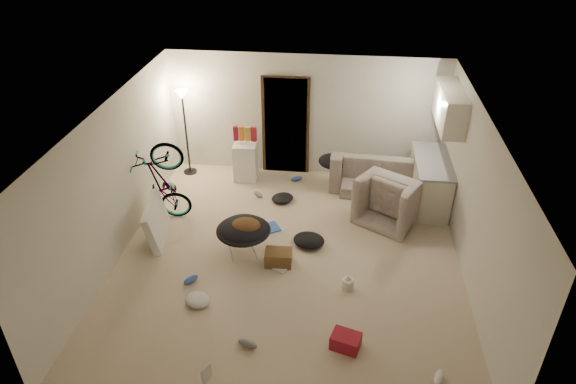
# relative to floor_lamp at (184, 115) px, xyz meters

# --- Properties ---
(floor) EXTENTS (5.50, 6.00, 0.02)m
(floor) POSITION_rel_floor_lamp_xyz_m (2.40, -2.65, -1.32)
(floor) COLOR beige
(floor) RESTS_ON ground
(ceiling) EXTENTS (5.50, 6.00, 0.02)m
(ceiling) POSITION_rel_floor_lamp_xyz_m (2.40, -2.65, 1.20)
(ceiling) COLOR white
(ceiling) RESTS_ON wall_back
(wall_back) EXTENTS (5.50, 0.02, 2.50)m
(wall_back) POSITION_rel_floor_lamp_xyz_m (2.40, 0.36, -0.06)
(wall_back) COLOR silver
(wall_back) RESTS_ON floor
(wall_front) EXTENTS (5.50, 0.02, 2.50)m
(wall_front) POSITION_rel_floor_lamp_xyz_m (2.40, -5.66, -0.06)
(wall_front) COLOR silver
(wall_front) RESTS_ON floor
(wall_left) EXTENTS (0.02, 6.00, 2.50)m
(wall_left) POSITION_rel_floor_lamp_xyz_m (-0.36, -2.65, -0.06)
(wall_left) COLOR silver
(wall_left) RESTS_ON floor
(wall_right) EXTENTS (0.02, 6.00, 2.50)m
(wall_right) POSITION_rel_floor_lamp_xyz_m (5.16, -2.65, -0.06)
(wall_right) COLOR silver
(wall_right) RESTS_ON floor
(doorway) EXTENTS (0.85, 0.10, 2.04)m
(doorway) POSITION_rel_floor_lamp_xyz_m (2.00, 0.32, -0.29)
(doorway) COLOR black
(doorway) RESTS_ON floor
(door_trim) EXTENTS (0.97, 0.04, 2.10)m
(door_trim) POSITION_rel_floor_lamp_xyz_m (2.00, 0.29, -0.29)
(door_trim) COLOR #382413
(door_trim) RESTS_ON floor
(floor_lamp) EXTENTS (0.28, 0.28, 1.81)m
(floor_lamp) POSITION_rel_floor_lamp_xyz_m (0.00, 0.00, 0.00)
(floor_lamp) COLOR black
(floor_lamp) RESTS_ON floor
(kitchen_counter) EXTENTS (0.60, 1.50, 0.88)m
(kitchen_counter) POSITION_rel_floor_lamp_xyz_m (4.83, -0.65, -0.87)
(kitchen_counter) COLOR beige
(kitchen_counter) RESTS_ON floor
(counter_top) EXTENTS (0.64, 1.54, 0.04)m
(counter_top) POSITION_rel_floor_lamp_xyz_m (4.83, -0.65, -0.41)
(counter_top) COLOR gray
(counter_top) RESTS_ON kitchen_counter
(kitchen_uppers) EXTENTS (0.38, 1.40, 0.65)m
(kitchen_uppers) POSITION_rel_floor_lamp_xyz_m (4.96, -0.65, 0.64)
(kitchen_uppers) COLOR beige
(kitchen_uppers) RESTS_ON wall_right
(sofa) EXTENTS (1.98, 0.86, 0.57)m
(sofa) POSITION_rel_floor_lamp_xyz_m (3.94, -0.20, -1.02)
(sofa) COLOR #3E473E
(sofa) RESTS_ON floor
(armchair) EXTENTS (1.35, 1.31, 0.67)m
(armchair) POSITION_rel_floor_lamp_xyz_m (4.16, -1.20, -0.97)
(armchair) COLOR #3E473E
(armchair) RESTS_ON floor
(bicycle) EXTENTS (1.73, 0.92, 0.96)m
(bicycle) POSITION_rel_floor_lamp_xyz_m (0.10, -1.79, -0.87)
(bicycle) COLOR black
(bicycle) RESTS_ON floor
(book_asset) EXTENTS (0.28, 0.26, 0.02)m
(book_asset) POSITION_rel_floor_lamp_xyz_m (1.62, -5.20, -1.30)
(book_asset) COLOR maroon
(book_asset) RESTS_ON floor
(mini_fridge) EXTENTS (0.48, 0.48, 0.78)m
(mini_fridge) POSITION_rel_floor_lamp_xyz_m (1.22, -0.10, -0.92)
(mini_fridge) COLOR white
(mini_fridge) RESTS_ON floor
(snack_box_0) EXTENTS (0.12, 0.09, 0.30)m
(snack_box_0) POSITION_rel_floor_lamp_xyz_m (1.05, -0.10, -0.31)
(snack_box_0) COLOR maroon
(snack_box_0) RESTS_ON mini_fridge
(snack_box_1) EXTENTS (0.10, 0.07, 0.30)m
(snack_box_1) POSITION_rel_floor_lamp_xyz_m (1.17, -0.10, -0.31)
(snack_box_1) COLOR orange
(snack_box_1) RESTS_ON mini_fridge
(snack_box_2) EXTENTS (0.10, 0.08, 0.30)m
(snack_box_2) POSITION_rel_floor_lamp_xyz_m (1.29, -0.10, -0.31)
(snack_box_2) COLOR gold
(snack_box_2) RESTS_ON mini_fridge
(snack_box_3) EXTENTS (0.11, 0.09, 0.30)m
(snack_box_3) POSITION_rel_floor_lamp_xyz_m (1.41, -0.10, -0.31)
(snack_box_3) COLOR maroon
(snack_box_3) RESTS_ON mini_fridge
(saucer_chair) EXTENTS (0.88, 0.88, 0.63)m
(saucer_chair) POSITION_rel_floor_lamp_xyz_m (1.65, -2.58, -0.93)
(saucer_chair) COLOR silver
(saucer_chair) RESTS_ON floor
(hoodie) EXTENTS (0.48, 0.40, 0.22)m
(hoodie) POSITION_rel_floor_lamp_xyz_m (1.70, -2.61, -0.74)
(hoodie) COLOR #4C311A
(hoodie) RESTS_ON saucer_chair
(sofa_drape) EXTENTS (0.65, 0.57, 0.28)m
(sofa_drape) POSITION_rel_floor_lamp_xyz_m (2.99, -0.20, -0.77)
(sofa_drape) COLOR black
(sofa_drape) RESTS_ON sofa
(tv_box) EXTENTS (0.44, 1.08, 0.70)m
(tv_box) POSITION_rel_floor_lamp_xyz_m (0.10, -2.34, -0.96)
(tv_box) COLOR silver
(tv_box) RESTS_ON floor
(drink_case_a) EXTENTS (0.44, 0.32, 0.24)m
(drink_case_a) POSITION_rel_floor_lamp_xyz_m (2.25, -2.79, -1.18)
(drink_case_a) COLOR brown
(drink_case_a) RESTS_ON floor
(drink_case_b) EXTENTS (0.43, 0.37, 0.21)m
(drink_case_b) POSITION_rel_floor_lamp_xyz_m (3.35, -4.41, -1.20)
(drink_case_b) COLOR maroon
(drink_case_b) RESTS_ON floor
(juicer) EXTENTS (0.18, 0.18, 0.25)m
(juicer) POSITION_rel_floor_lamp_xyz_m (3.36, -3.26, -1.20)
(juicer) COLOR silver
(juicer) RESTS_ON floor
(newspaper) EXTENTS (0.64, 0.63, 0.01)m
(newspaper) POSITION_rel_floor_lamp_xyz_m (1.98, -1.79, -1.30)
(newspaper) COLOR #BDB6AE
(newspaper) RESTS_ON floor
(book_blue) EXTENTS (0.36, 0.39, 0.03)m
(book_blue) POSITION_rel_floor_lamp_xyz_m (2.01, -1.83, -1.29)
(book_blue) COLOR #3255B6
(book_blue) RESTS_ON floor
(book_white) EXTENTS (0.30, 0.33, 0.02)m
(book_white) POSITION_rel_floor_lamp_xyz_m (2.32, -2.89, -1.29)
(book_white) COLOR silver
(book_white) RESTS_ON floor
(shoe_0) EXTENTS (0.26, 0.22, 0.09)m
(shoe_0) POSITION_rel_floor_lamp_xyz_m (2.27, -0.10, -1.26)
(shoe_0) COLOR #3255B6
(shoe_0) RESTS_ON floor
(shoe_1) EXTENTS (0.25, 0.25, 0.09)m
(shoe_1) POSITION_rel_floor_lamp_xyz_m (1.59, -0.79, -1.26)
(shoe_1) COLOR slate
(shoe_1) RESTS_ON floor
(shoe_2) EXTENTS (0.24, 0.27, 0.10)m
(shoe_2) POSITION_rel_floor_lamp_xyz_m (0.97, -3.39, -1.26)
(shoe_2) COLOR #3255B6
(shoe_2) RESTS_ON floor
(shoe_3) EXTENTS (0.30, 0.19, 0.10)m
(shoe_3) POSITION_rel_floor_lamp_xyz_m (2.07, -4.55, -1.26)
(shoe_3) COLOR slate
(shoe_3) RESTS_ON floor
(shoe_4) EXTENTS (0.20, 0.30, 0.10)m
(shoe_4) POSITION_rel_floor_lamp_xyz_m (4.51, -4.81, -1.26)
(shoe_4) COLOR white
(shoe_4) RESTS_ON floor
(clothes_lump_a) EXTENTS (0.62, 0.56, 0.17)m
(clothes_lump_a) POSITION_rel_floor_lamp_xyz_m (2.69, -2.23, -1.22)
(clothes_lump_a) COLOR black
(clothes_lump_a) RESTS_ON floor
(clothes_lump_b) EXTENTS (0.56, 0.55, 0.13)m
(clothes_lump_b) POSITION_rel_floor_lamp_xyz_m (2.08, -0.91, -1.24)
(clothes_lump_b) COLOR black
(clothes_lump_b) RESTS_ON floor
(clothes_lump_c) EXTENTS (0.50, 0.48, 0.12)m
(clothes_lump_c) POSITION_rel_floor_lamp_xyz_m (1.19, -3.82, -1.25)
(clothes_lump_c) COLOR silver
(clothes_lump_c) RESTS_ON floor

